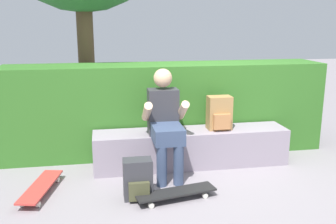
# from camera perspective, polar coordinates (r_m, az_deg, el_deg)

# --- Properties ---
(ground_plane) EXTENTS (24.00, 24.00, 0.00)m
(ground_plane) POSITION_cam_1_polar(r_m,az_deg,el_deg) (4.33, 4.51, -9.55)
(ground_plane) COLOR gray
(bench_main) EXTENTS (2.32, 0.44, 0.44)m
(bench_main) POSITION_cam_1_polar(r_m,az_deg,el_deg) (4.56, 3.51, -5.41)
(bench_main) COLOR gray
(bench_main) RESTS_ON ground
(person_skater) EXTENTS (0.49, 0.62, 1.19)m
(person_skater) POSITION_cam_1_polar(r_m,az_deg,el_deg) (4.17, -0.45, -1.17)
(person_skater) COLOR #333338
(person_skater) RESTS_ON ground
(skateboard_near_person) EXTENTS (0.82, 0.35, 0.09)m
(skateboard_near_person) POSITION_cam_1_polar(r_m,az_deg,el_deg) (3.75, 1.19, -12.09)
(skateboard_near_person) COLOR black
(skateboard_near_person) RESTS_ON ground
(skateboard_beside_bench) EXTENTS (0.37, 0.82, 0.09)m
(skateboard_beside_bench) POSITION_cam_1_polar(r_m,az_deg,el_deg) (4.08, -18.70, -10.67)
(skateboard_beside_bench) COLOR #BC3833
(skateboard_beside_bench) RESTS_ON ground
(backpack_on_bench) EXTENTS (0.28, 0.23, 0.40)m
(backpack_on_bench) POSITION_cam_1_polar(r_m,az_deg,el_deg) (4.52, 7.79, -0.22)
(backpack_on_bench) COLOR #A37A47
(backpack_on_bench) RESTS_ON bench_main
(backpack_on_ground) EXTENTS (0.28, 0.23, 0.40)m
(backpack_on_ground) POSITION_cam_1_polar(r_m,az_deg,el_deg) (3.74, -4.58, -10.19)
(backpack_on_ground) COLOR #333338
(backpack_on_ground) RESTS_ON ground
(hedge_row) EXTENTS (4.12, 0.66, 1.16)m
(hedge_row) POSITION_cam_1_polar(r_m,az_deg,el_deg) (4.96, -0.27, 0.59)
(hedge_row) COLOR #316823
(hedge_row) RESTS_ON ground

